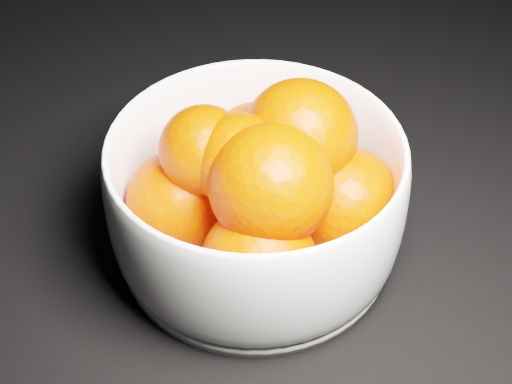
% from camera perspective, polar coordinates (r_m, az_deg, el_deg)
% --- Properties ---
extents(ground, '(3.00, 3.00, 0.00)m').
position_cam_1_polar(ground, '(0.85, -9.43, 10.24)').
color(ground, black).
rests_on(ground, ground).
extents(bowl, '(0.24, 0.24, 0.12)m').
position_cam_1_polar(bowl, '(0.57, 0.00, -0.43)').
color(bowl, white).
rests_on(bowl, ground).
extents(orange_pile, '(0.21, 0.20, 0.14)m').
position_cam_1_polar(orange_pile, '(0.55, 0.73, 0.69)').
color(orange_pile, '#EC2D00').
rests_on(orange_pile, bowl).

